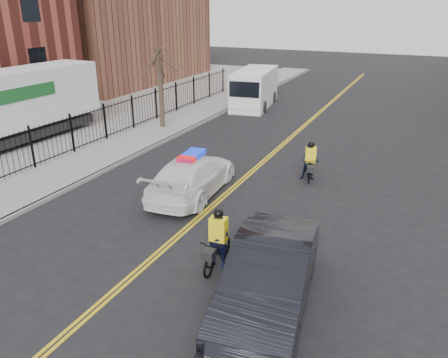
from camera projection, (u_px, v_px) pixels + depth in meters
ground at (193, 224)px, 15.09m from camera, size 120.00×120.00×0.00m
center_line_left at (269, 155)px, 21.83m from camera, size 0.10×60.00×0.01m
center_line_right at (272, 156)px, 21.77m from camera, size 0.10×60.00×0.01m
sidewalk at (145, 136)px, 24.73m from camera, size 3.00×60.00×0.15m
curb at (168, 139)px, 24.14m from camera, size 0.20×60.00×0.15m
iron_fence at (122, 117)px, 24.98m from camera, size 0.12×28.00×2.00m
lot_pad at (13, 118)px, 28.89m from camera, size 18.00×60.00×0.02m
warehouse_far at (102, 4)px, 41.68m from camera, size 14.00×18.00×14.00m
street_tree at (160, 69)px, 25.15m from camera, size 3.20×3.20×4.80m
police_cruiser at (192, 175)px, 17.19m from camera, size 2.61×5.45×1.69m
dark_sedan at (269, 278)px, 10.59m from camera, size 2.64×5.62×1.78m
cargo_van at (254, 89)px, 31.69m from camera, size 3.16×6.52×2.62m
cyclist_near at (218, 247)px, 12.42m from camera, size 0.74×1.89×1.82m
cyclist_far at (310, 165)px, 18.62m from camera, size 0.94×1.75×1.71m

